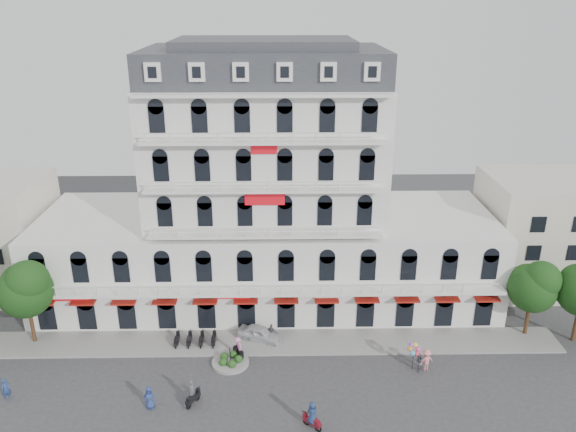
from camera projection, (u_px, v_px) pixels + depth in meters
The scene contains 17 objects.
ground at pixel (264, 412), 42.45m from camera, with size 120.00×120.00×0.00m, color #38383A.
sidewalk at pixel (266, 342), 50.79m from camera, with size 53.00×4.00×0.16m, color gray.
main_building at pixel (267, 206), 55.53m from camera, with size 45.00×15.00×25.80m.
flank_building_east at pixel (551, 232), 59.32m from camera, with size 14.00×10.00×12.00m, color beige.
traffic_island at pixel (230, 361), 47.89m from camera, with size 3.20×3.20×1.60m.
parked_scooter_row at pixel (196, 345), 50.54m from camera, with size 4.40×1.80×1.10m, color black, non-canonical shape.
tree_west_inner at pixel (25, 287), 48.85m from camera, with size 4.76×4.76×8.25m.
tree_east_inner at pixel (534, 285), 50.20m from camera, with size 4.40×4.37×7.57m.
parked_car at pixel (260, 333), 51.02m from camera, with size 1.66×4.13×1.41m, color silver.
rider_west at pixel (193, 394), 42.87m from camera, with size 1.04×1.54×2.20m.
rider_east at pixel (312, 415), 40.46m from camera, with size 1.37×1.24×2.28m.
rider_center at pixel (238, 347), 48.40m from camera, with size 1.03×1.55×2.03m.
pedestrian_left at pixel (149, 398), 42.53m from camera, with size 0.92×0.60×1.89m, color navy.
pedestrian_mid at pixel (271, 332), 51.00m from camera, with size 0.95×0.40×1.62m, color #55535A.
pedestrian_right at pixel (426, 360), 46.86m from camera, with size 1.26×0.72×1.94m, color pink.
pedestrian_far at pixel (6, 389), 43.41m from camera, with size 0.70×0.46×1.91m, color navy.
balloon_vendor at pixel (417, 358), 46.65m from camera, with size 1.33×1.27×2.45m.
Camera 1 is at (1.25, -34.06, 29.39)m, focal length 35.00 mm.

